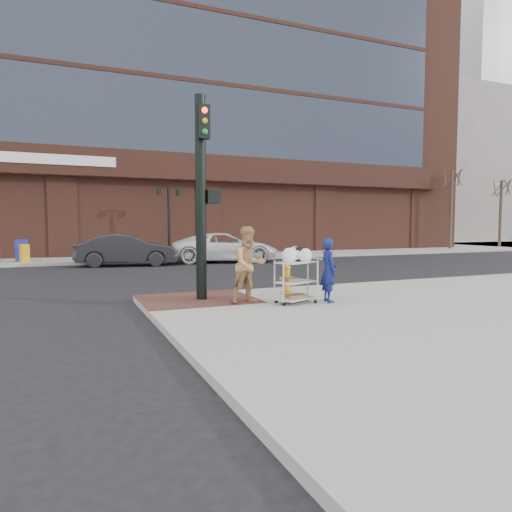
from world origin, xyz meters
name	(u,v)px	position (x,y,z in m)	size (l,w,h in m)	color
ground	(232,309)	(0.00, 0.00, 0.00)	(220.00, 220.00, 0.00)	black
sidewalk_far	(240,244)	(12.50, 32.00, 0.07)	(65.00, 36.00, 0.15)	gray
brick_curb_ramp	(197,299)	(-0.60, 0.90, 0.16)	(2.80, 2.40, 0.01)	#4E2B24
bank_building	(164,87)	(5.00, 31.00, 14.15)	(42.00, 26.00, 28.00)	#592E23
filler_block	(416,172)	(40.00, 38.00, 9.00)	(14.00, 20.00, 18.00)	slate
bare_tree_a	(452,169)	(24.00, 16.50, 6.27)	(1.80, 1.80, 7.20)	#382B21
bare_tree_b	(502,179)	(30.00, 17.00, 5.79)	(1.80, 1.80, 6.70)	#382B21
lamp_post	(169,214)	(2.00, 16.00, 2.62)	(1.32, 0.22, 4.00)	black
traffic_signal_pole	(202,191)	(-0.48, 0.77, 2.83)	(0.61, 0.51, 5.00)	black
woman_blue	(329,270)	(2.21, -0.76, 0.92)	(0.56, 0.37, 1.54)	navy
pedestrian_tan	(249,265)	(0.39, -0.15, 1.06)	(0.89, 0.69, 1.82)	tan
sedan_dark	(127,250)	(-0.80, 12.67, 0.78)	(1.66, 4.75, 1.57)	black
minivan_white	(225,248)	(4.32, 12.88, 0.78)	(2.59, 5.62, 1.56)	silver
utility_cart	(296,278)	(1.40, -0.60, 0.76)	(1.10, 0.88, 1.34)	#B5B4BA
fire_hydrant	(287,279)	(1.83, 0.73, 0.57)	(0.38, 0.27, 0.82)	orange
newsbox_yellow	(24,253)	(-5.40, 14.83, 0.60)	(0.38, 0.34, 0.90)	orange
newsbox_blue	(22,250)	(-5.58, 15.68, 0.70)	(0.46, 0.42, 1.10)	#1A25AB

